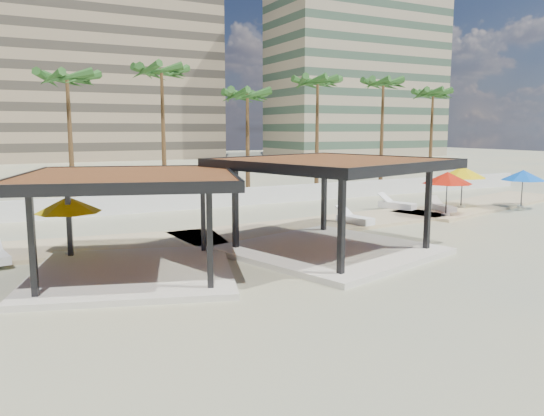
% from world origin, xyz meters
% --- Properties ---
extents(ground, '(200.00, 200.00, 0.00)m').
position_xyz_m(ground, '(0.00, 0.00, 0.00)').
color(ground, tan).
rests_on(ground, ground).
extents(promenade, '(44.45, 7.97, 0.24)m').
position_xyz_m(promenade, '(2.00, 7.67, 0.06)').
color(promenade, '#C6B284').
rests_on(promenade, ground).
extents(boundary_wall, '(56.00, 0.30, 1.20)m').
position_xyz_m(boundary_wall, '(0.00, 16.00, 0.60)').
color(boundary_wall, silver).
rests_on(boundary_wall, ground).
extents(building_mid, '(38.00, 16.00, 30.40)m').
position_xyz_m(building_mid, '(4.00, 78.00, 14.27)').
color(building_mid, '#847259').
rests_on(building_mid, ground).
extents(building_east, '(32.00, 15.00, 36.40)m').
position_xyz_m(building_east, '(48.00, 66.00, 17.27)').
color(building_east, gray).
rests_on(building_east, ground).
extents(pavilion_central, '(9.57, 9.57, 3.93)m').
position_xyz_m(pavilion_central, '(-1.04, 1.73, 2.34)').
color(pavilion_central, beige).
rests_on(pavilion_central, ground).
extents(pavilion_west, '(9.01, 9.01, 3.63)m').
position_xyz_m(pavilion_west, '(-9.13, 2.12, 2.16)').
color(pavilion_west, beige).
rests_on(pavilion_west, ground).
extents(umbrella_b, '(2.66, 2.66, 2.30)m').
position_xyz_m(umbrella_b, '(-10.73, 5.80, 2.16)').
color(umbrella_b, beige).
rests_on(umbrella_b, promenade).
extents(umbrella_c, '(3.17, 3.17, 2.51)m').
position_xyz_m(umbrella_c, '(9.66, 5.80, 2.34)').
color(umbrella_c, beige).
rests_on(umbrella_c, promenade).
extents(umbrella_d, '(3.17, 3.17, 2.39)m').
position_xyz_m(umbrella_d, '(16.16, 5.80, 2.23)').
color(umbrella_d, beige).
rests_on(umbrella_d, promenade).
extents(umbrella_e, '(3.89, 3.89, 2.60)m').
position_xyz_m(umbrella_e, '(12.84, 7.61, 2.42)').
color(umbrella_e, beige).
rests_on(umbrella_e, promenade).
extents(lounger_b, '(1.14, 2.35, 0.85)m').
position_xyz_m(lounger_b, '(3.52, 6.24, 0.39)').
color(lounger_b, white).
rests_on(lounger_b, promenade).
extents(lounger_c, '(1.59, 2.52, 0.91)m').
position_xyz_m(lounger_c, '(9.00, 9.25, 0.40)').
color(lounger_c, white).
rests_on(lounger_c, promenade).
extents(lounger_d, '(1.07, 2.22, 0.80)m').
position_xyz_m(lounger_d, '(10.94, 7.38, 0.37)').
color(lounger_d, white).
rests_on(lounger_d, promenade).
extents(palm_c, '(3.00, 3.00, 8.95)m').
position_xyz_m(palm_c, '(-9.00, 18.10, 7.80)').
color(palm_c, brown).
rests_on(palm_c, ground).
extents(palm_d, '(3.00, 3.00, 9.72)m').
position_xyz_m(palm_d, '(-3.00, 18.90, 8.53)').
color(palm_d, brown).
rests_on(palm_d, ground).
extents(palm_e, '(3.00, 3.00, 8.30)m').
position_xyz_m(palm_e, '(3.00, 18.40, 7.19)').
color(palm_e, brown).
rests_on(palm_e, ground).
extents(palm_f, '(3.00, 3.00, 9.46)m').
position_xyz_m(palm_f, '(9.00, 18.60, 8.29)').
color(palm_f, brown).
rests_on(palm_f, ground).
extents(palm_g, '(3.00, 3.00, 9.61)m').
position_xyz_m(palm_g, '(15.00, 18.20, 8.42)').
color(palm_g, brown).
rests_on(palm_g, ground).
extents(palm_h, '(3.00, 3.00, 8.97)m').
position_xyz_m(palm_h, '(21.00, 18.80, 7.82)').
color(palm_h, brown).
rests_on(palm_h, ground).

